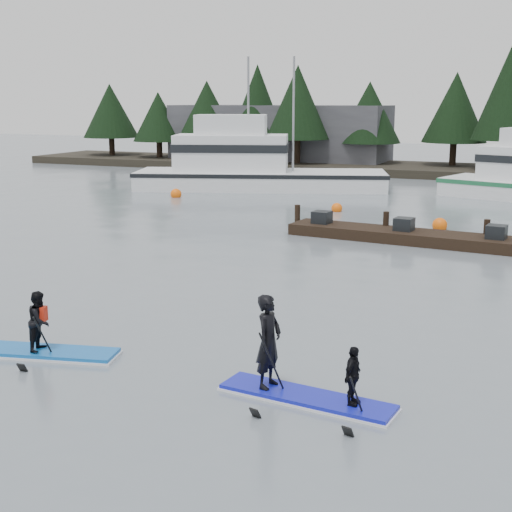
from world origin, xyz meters
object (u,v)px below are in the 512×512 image
at_px(fishing_boat_large, 253,178).
at_px(paddleboard_duo, 295,365).
at_px(floating_dock, 455,241).
at_px(paddleboard_solo, 41,334).

xyz_separation_m(fishing_boat_large, paddleboard_duo, (13.31, -29.04, 0.00)).
xyz_separation_m(fishing_boat_large, floating_dock, (14.10, -13.40, -0.44)).
relative_size(paddleboard_solo, paddleboard_duo, 1.01).
bearing_deg(paddleboard_duo, fishing_boat_large, 120.75).
relative_size(floating_dock, paddleboard_solo, 3.87).
bearing_deg(paddleboard_duo, floating_dock, 93.25).
relative_size(fishing_boat_large, paddleboard_solo, 4.65).
height_order(fishing_boat_large, floating_dock, fishing_boat_large).
distance_m(fishing_boat_large, paddleboard_solo, 29.97).
relative_size(fishing_boat_large, paddleboard_duo, 4.68).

